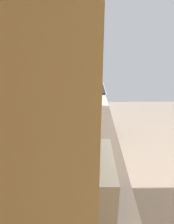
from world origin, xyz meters
TOP-DOWN VIEW (x-y plane):
  - wall_back at (0.00, 1.75)m, footprint 4.22×0.12m
  - counter_run at (-0.36, 1.38)m, footprint 3.37×0.65m
  - upper_cabinets at (-0.36, 1.53)m, footprint 2.35×0.32m
  - oven_range at (1.66, 1.37)m, footprint 0.66×0.66m
  - microwave at (-0.72, 1.40)m, footprint 0.48×0.39m
  - bowl at (1.05, 1.33)m, footprint 0.17×0.17m
  - kettle at (0.22, 1.33)m, footprint 0.17×0.13m

SIDE VIEW (x-z plane):
  - counter_run at x=-0.36m, z-range 0.00..0.88m
  - oven_range at x=1.66m, z-range -0.07..0.99m
  - bowl at x=1.05m, z-range 0.89..0.94m
  - kettle at x=0.22m, z-range 0.87..1.03m
  - microwave at x=-0.72m, z-range 0.88..1.19m
  - wall_back at x=0.00m, z-range 0.00..2.64m
  - upper_cabinets at x=-0.36m, z-range 1.59..2.28m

